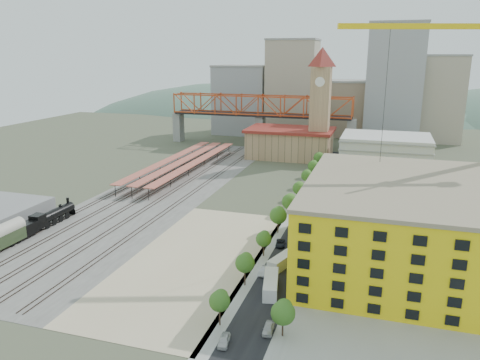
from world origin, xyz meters
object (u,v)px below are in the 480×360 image
(site_trailer_d, at_px, (303,222))
(clock_tower, at_px, (321,94))
(site_trailer_c, at_px, (294,239))
(site_trailer_a, at_px, (271,284))
(construction_building, at_px, (410,225))
(site_trailer_b, at_px, (283,261))
(locomotive, at_px, (47,219))
(car_0, at_px, (224,341))

(site_trailer_d, bearing_deg, clock_tower, 88.48)
(clock_tower, xyz_separation_m, site_trailer_c, (8.00, -96.02, -27.38))
(site_trailer_a, bearing_deg, site_trailer_d, 78.97)
(clock_tower, xyz_separation_m, site_trailer_d, (8.00, -83.87, -27.35))
(clock_tower, distance_m, site_trailer_a, 123.93)
(construction_building, distance_m, site_trailer_d, 31.64)
(construction_building, bearing_deg, clock_tower, 108.78)
(construction_building, relative_size, site_trailer_b, 5.26)
(clock_tower, bearing_deg, site_trailer_a, -86.21)
(clock_tower, xyz_separation_m, site_trailer_a, (8.00, -120.62, -27.31))
(construction_building, distance_m, site_trailer_a, 34.14)
(site_trailer_a, bearing_deg, clock_tower, 82.77)
(clock_tower, height_order, construction_building, clock_tower)
(locomotive, height_order, site_trailer_b, locomotive)
(construction_building, bearing_deg, site_trailer_a, -141.58)
(site_trailer_a, distance_m, site_trailer_d, 36.75)
(site_trailer_d, relative_size, car_0, 2.41)
(clock_tower, relative_size, site_trailer_d, 5.29)
(site_trailer_a, height_order, site_trailer_b, site_trailer_a)
(locomotive, bearing_deg, site_trailer_c, 6.84)
(site_trailer_c, bearing_deg, car_0, -103.50)
(locomotive, bearing_deg, site_trailer_a, -14.18)
(site_trailer_a, bearing_deg, construction_building, 27.39)
(clock_tower, relative_size, construction_building, 1.03)
(locomotive, distance_m, car_0, 72.60)
(clock_tower, height_order, locomotive, clock_tower)
(clock_tower, bearing_deg, car_0, -87.95)
(locomotive, xyz_separation_m, site_trailer_d, (66.00, 20.08, -0.86))
(construction_building, relative_size, site_trailer_c, 5.25)
(locomotive, height_order, car_0, locomotive)
(site_trailer_b, height_order, site_trailer_d, site_trailer_d)
(construction_building, xyz_separation_m, site_trailer_b, (-26.00, -8.97, -8.09))
(site_trailer_c, relative_size, car_0, 2.36)
(site_trailer_b, height_order, site_trailer_c, site_trailer_c)
(locomotive, relative_size, site_trailer_b, 2.46)
(site_trailer_b, bearing_deg, site_trailer_c, 108.79)
(locomotive, height_order, site_trailer_c, locomotive)
(locomotive, relative_size, car_0, 5.80)
(site_trailer_a, xyz_separation_m, car_0, (-3.00, -19.38, -0.70))
(clock_tower, xyz_separation_m, site_trailer_b, (8.00, -108.97, -27.38))
(locomotive, xyz_separation_m, car_0, (63.00, -36.05, -1.51))
(locomotive, bearing_deg, construction_building, 2.46)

